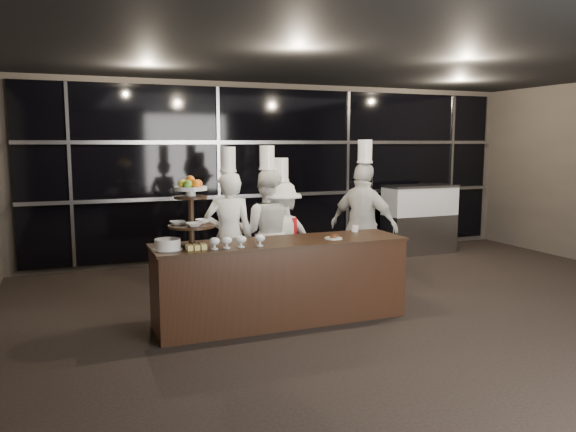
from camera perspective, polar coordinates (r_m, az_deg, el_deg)
name	(u,v)px	position (r m, az deg, el deg)	size (l,w,h in m)	color
room	(480,197)	(5.51, 18.91, 1.86)	(10.00, 10.00, 10.00)	black
window_wall	(285,171)	(9.79, -0.27, 4.58)	(8.60, 0.10, 2.80)	black
buffet_counter	(281,281)	(6.31, -0.68, -6.59)	(2.84, 0.74, 0.92)	black
display_stand	(191,207)	(5.87, -9.84, 0.90)	(0.48, 0.48, 0.74)	black
compotes	(236,240)	(5.81, -5.33, -2.45)	(0.60, 0.11, 0.12)	silver
layer_cake	(168,244)	(5.83, -12.14, -2.83)	(0.30, 0.30, 0.11)	white
pastry_squares	(196,247)	(5.77, -9.31, -3.13)	(0.19, 0.13, 0.05)	#DCC96B
small_plate	(333,237)	(6.36, 4.62, -2.19)	(0.20, 0.20, 0.05)	white
chef_cup	(355,229)	(6.87, 6.82, -1.31)	(0.08, 0.08, 0.07)	white
display_case	(419,215)	(10.42, 13.19, 0.05)	(1.31, 0.57, 1.24)	#A5A5AA
chef_a	(229,235)	(7.05, -6.02, -1.92)	(0.67, 0.51, 1.95)	white
chef_b	(267,232)	(7.29, -2.11, -1.65)	(1.01, 0.93, 1.96)	white
chef_c	(281,237)	(7.35, -0.71, -2.19)	(1.01, 0.64, 1.80)	white
chef_d	(364,225)	(7.68, 7.69, -0.94)	(0.88, 1.09, 2.04)	silver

